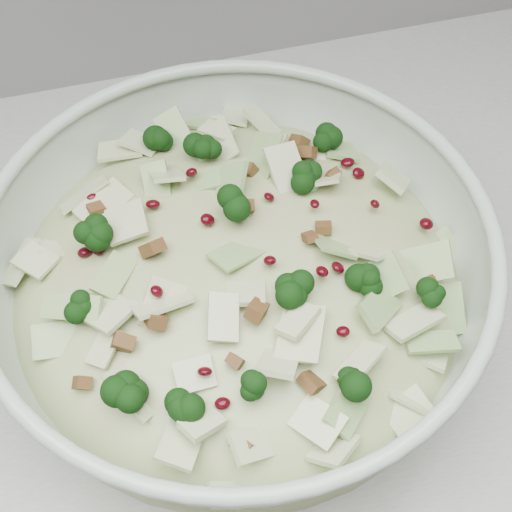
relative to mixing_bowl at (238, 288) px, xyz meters
The scene contains 2 objects.
mixing_bowl is the anchor object (origin of this frame).
salad 0.02m from the mixing_bowl, behind, with size 0.43×0.43×0.15m.
Camera 1 is at (0.32, 1.30, 1.45)m, focal length 50.00 mm.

